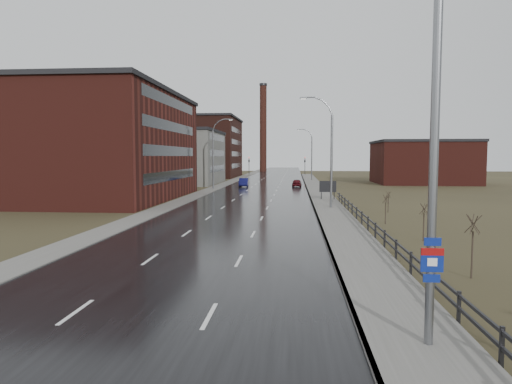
% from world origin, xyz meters
% --- Properties ---
extents(ground, '(320.00, 320.00, 0.00)m').
position_xyz_m(ground, '(0.00, 0.00, 0.00)').
color(ground, '#2D2819').
rests_on(ground, ground).
extents(road, '(14.00, 300.00, 0.06)m').
position_xyz_m(road, '(0.00, 60.00, 0.03)').
color(road, black).
rests_on(road, ground).
extents(sidewalk_right, '(3.20, 180.00, 0.18)m').
position_xyz_m(sidewalk_right, '(8.60, 35.00, 0.09)').
color(sidewalk_right, '#595651').
rests_on(sidewalk_right, ground).
extents(curb_right, '(0.16, 180.00, 0.18)m').
position_xyz_m(curb_right, '(7.08, 35.00, 0.09)').
color(curb_right, slate).
rests_on(curb_right, ground).
extents(sidewalk_left, '(2.40, 260.00, 0.12)m').
position_xyz_m(sidewalk_left, '(-8.20, 60.00, 0.06)').
color(sidewalk_left, '#595651').
rests_on(sidewalk_left, ground).
extents(warehouse_near, '(22.44, 28.56, 13.50)m').
position_xyz_m(warehouse_near, '(-20.99, 45.00, 6.76)').
color(warehouse_near, '#471914').
rests_on(warehouse_near, ground).
extents(warehouse_mid, '(16.32, 20.40, 10.50)m').
position_xyz_m(warehouse_mid, '(-17.99, 78.00, 5.26)').
color(warehouse_mid, slate).
rests_on(warehouse_mid, ground).
extents(warehouse_far, '(26.52, 24.48, 15.50)m').
position_xyz_m(warehouse_far, '(-22.99, 108.00, 7.76)').
color(warehouse_far, '#331611').
rests_on(warehouse_far, ground).
extents(building_right, '(18.36, 16.32, 8.50)m').
position_xyz_m(building_right, '(30.30, 82.00, 4.26)').
color(building_right, '#471914').
rests_on(building_right, ground).
extents(smokestack, '(2.70, 2.70, 30.70)m').
position_xyz_m(smokestack, '(-6.00, 150.00, 15.50)').
color(smokestack, '#331611').
rests_on(smokestack, ground).
extents(streetlight_main, '(3.91, 0.29, 12.11)m').
position_xyz_m(streetlight_main, '(8.47, 2.00, 6.06)').
color(streetlight_main, slate).
rests_on(streetlight_main, ground).
extents(streetlight_right_mid, '(3.36, 0.28, 11.35)m').
position_xyz_m(streetlight_right_mid, '(8.50, 36.00, 5.84)').
color(streetlight_right_mid, slate).
rests_on(streetlight_right_mid, ground).
extents(streetlight_left, '(3.36, 0.28, 11.35)m').
position_xyz_m(streetlight_left, '(-7.70, 62.00, 5.84)').
color(streetlight_left, slate).
rests_on(streetlight_left, ground).
extents(streetlight_right_far, '(3.36, 0.28, 11.35)m').
position_xyz_m(streetlight_right_far, '(8.50, 90.00, 5.84)').
color(streetlight_right_far, slate).
rests_on(streetlight_right_far, ground).
extents(guardrail, '(0.10, 53.05, 1.10)m').
position_xyz_m(guardrail, '(10.30, 18.31, 0.71)').
color(guardrail, black).
rests_on(guardrail, ground).
extents(shrub_c, '(0.66, 0.70, 2.82)m').
position_xyz_m(shrub_c, '(12.85, 9.79, 1.50)').
color(shrub_c, '#382D23').
rests_on(shrub_c, ground).
extents(shrub_d, '(0.56, 0.59, 2.38)m').
position_xyz_m(shrub_d, '(13.26, 18.79, 1.27)').
color(shrub_d, '#382D23').
rests_on(shrub_d, ground).
extents(shrub_e, '(0.55, 0.58, 2.33)m').
position_xyz_m(shrub_e, '(12.27, 25.91, 1.24)').
color(shrub_e, '#382D23').
rests_on(shrub_e, ground).
extents(shrub_f, '(0.48, 0.51, 2.01)m').
position_xyz_m(shrub_f, '(14.04, 33.67, 1.07)').
color(shrub_f, '#382D23').
rests_on(shrub_f, ground).
extents(billboard, '(2.03, 0.17, 2.40)m').
position_xyz_m(billboard, '(9.10, 44.86, 1.64)').
color(billboard, black).
rests_on(billboard, ground).
extents(traffic_light_left, '(0.58, 2.73, 5.30)m').
position_xyz_m(traffic_light_left, '(-8.00, 120.00, 4.60)').
color(traffic_light_left, black).
rests_on(traffic_light_left, ground).
extents(traffic_light_right, '(0.58, 2.73, 5.30)m').
position_xyz_m(traffic_light_right, '(8.00, 120.00, 4.60)').
color(traffic_light_right, black).
rests_on(traffic_light_right, ground).
extents(car_near, '(1.86, 4.59, 1.48)m').
position_xyz_m(car_near, '(-3.83, 68.97, 0.74)').
color(car_near, '#0D0E43').
rests_on(car_near, ground).
extents(car_far, '(1.77, 3.99, 1.33)m').
position_xyz_m(car_far, '(5.50, 69.41, 0.67)').
color(car_far, '#440B11').
rests_on(car_far, ground).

